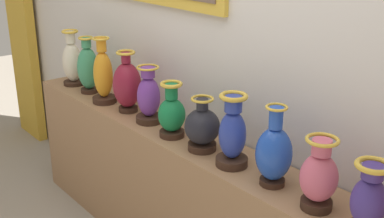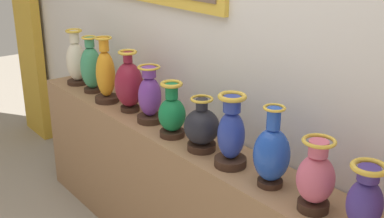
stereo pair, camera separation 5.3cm
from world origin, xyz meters
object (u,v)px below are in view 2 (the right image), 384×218
object	(u,v)px
vase_violet	(150,97)
vase_indigo	(365,202)
vase_sapphire	(272,154)
vase_ivory	(76,61)
vase_cobalt	(231,134)
vase_jade	(91,67)
vase_onyx	(202,127)
vase_emerald	(172,113)
vase_amber	(106,75)
vase_burgundy	(129,84)
vase_rose	(316,178)

from	to	relation	value
vase_violet	vase_indigo	size ratio (longest dim) A/B	1.15
vase_sapphire	vase_ivory	bearing A→B (deg)	179.73
vase_indigo	vase_cobalt	bearing A→B (deg)	179.25
vase_jade	vase_sapphire	size ratio (longest dim) A/B	1.05
vase_jade	vase_violet	xyz separation A→B (m)	(0.71, 0.00, -0.03)
vase_sapphire	vase_indigo	size ratio (longest dim) A/B	1.26
vase_sapphire	vase_indigo	bearing A→B (deg)	-2.13
vase_onyx	vase_indigo	xyz separation A→B (m)	(0.94, -0.01, 0.02)
vase_indigo	vase_emerald	bearing A→B (deg)	179.91
vase_cobalt	vase_indigo	distance (m)	0.72
vase_amber	vase_onyx	bearing A→B (deg)	0.79
vase_ivory	vase_indigo	distance (m)	2.38
vase_amber	vase_violet	xyz separation A→B (m)	(0.47, 0.03, -0.03)
vase_emerald	vase_cobalt	bearing A→B (deg)	0.94
vase_jade	vase_sapphire	world-z (taller)	vase_jade
vase_cobalt	vase_indigo	size ratio (longest dim) A/B	1.23
vase_burgundy	vase_cobalt	xyz separation A→B (m)	(0.94, -0.02, -0.01)
vase_jade	vase_onyx	xyz separation A→B (m)	(1.20, -0.01, -0.05)
vase_amber	vase_sapphire	size ratio (longest dim) A/B	1.16
vase_amber	vase_burgundy	xyz separation A→B (m)	(0.24, 0.03, -0.01)
vase_amber	vase_burgundy	distance (m)	0.24
vase_onyx	vase_cobalt	xyz separation A→B (m)	(0.22, -0.01, 0.04)
vase_jade	vase_violet	distance (m)	0.71
vase_jade	vase_indigo	size ratio (longest dim) A/B	1.33
vase_ivory	vase_emerald	distance (m)	1.20
vase_rose	vase_sapphire	bearing A→B (deg)	177.30
vase_violet	vase_jade	bearing A→B (deg)	-179.76
vase_amber	vase_rose	distance (m)	1.68
vase_emerald	vase_rose	world-z (taller)	vase_rose
vase_amber	vase_onyx	xyz separation A→B (m)	(0.96, 0.01, -0.06)
vase_violet	vase_onyx	xyz separation A→B (m)	(0.49, -0.01, -0.03)
vase_jade	vase_sapphire	distance (m)	1.67
vase_jade	vase_onyx	bearing A→B (deg)	-0.47
vase_violet	vase_onyx	size ratio (longest dim) A/B	1.19
vase_ivory	vase_emerald	size ratio (longest dim) A/B	1.30
vase_jade	vase_amber	bearing A→B (deg)	-5.37
vase_burgundy	vase_indigo	bearing A→B (deg)	-1.00
vase_violet	vase_sapphire	bearing A→B (deg)	-0.61
vase_amber	vase_indigo	xyz separation A→B (m)	(1.90, -0.00, -0.04)
vase_amber	vase_emerald	world-z (taller)	vase_amber
vase_jade	vase_burgundy	xyz separation A→B (m)	(0.48, 0.00, -0.00)
vase_ivory	vase_amber	xyz separation A→B (m)	(0.48, -0.02, 0.01)
vase_sapphire	vase_rose	world-z (taller)	vase_sapphire
vase_jade	vase_indigo	xyz separation A→B (m)	(2.14, -0.02, -0.03)
vase_amber	vase_sapphire	bearing A→B (deg)	0.63
vase_emerald	vase_amber	bearing A→B (deg)	-179.98
vase_emerald	vase_rose	distance (m)	0.95
vase_cobalt	vase_ivory	bearing A→B (deg)	179.41
vase_burgundy	vase_violet	xyz separation A→B (m)	(0.23, -0.00, -0.02)
vase_rose	vase_violet	bearing A→B (deg)	178.96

